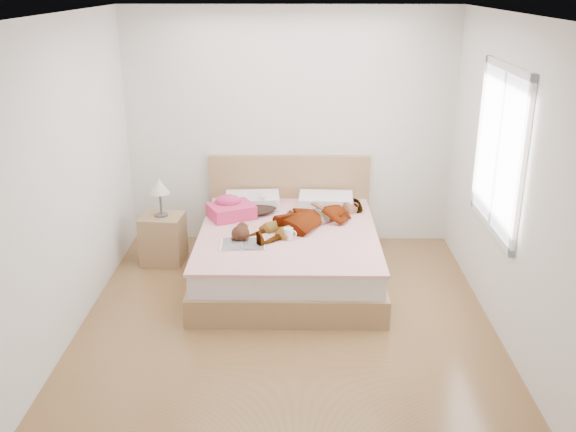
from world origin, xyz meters
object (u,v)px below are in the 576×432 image
object	(u,v)px
towel	(231,209)
coffee_mug	(289,233)
woman	(309,215)
magazine	(243,244)
plush_toy	(241,232)
nightstand	(163,235)
bed	(288,249)
phone	(261,195)

from	to	relation	value
towel	coffee_mug	size ratio (longest dim) A/B	3.90
woman	magazine	xyz separation A→B (m)	(-0.62, -0.55, -0.09)
woman	plush_toy	world-z (taller)	woman
woman	coffee_mug	distance (m)	0.43
plush_toy	nightstand	world-z (taller)	nightstand
coffee_mug	nightstand	bearing A→B (deg)	156.86
woman	nightstand	world-z (taller)	nightstand
towel	nightstand	xyz separation A→B (m)	(-0.72, -0.01, -0.30)
bed	plush_toy	world-z (taller)	bed
woman	phone	bearing A→B (deg)	-169.48
towel	magazine	distance (m)	0.78
bed	nightstand	bearing A→B (deg)	168.25
magazine	coffee_mug	xyz separation A→B (m)	(0.42, 0.17, 0.04)
magazine	nightstand	world-z (taller)	nightstand
phone	plush_toy	xyz separation A→B (m)	(-0.15, -0.82, -0.09)
phone	towel	distance (m)	0.38
plush_toy	magazine	bearing A→B (deg)	-77.13
woman	towel	xyz separation A→B (m)	(-0.81, 0.20, -0.01)
plush_toy	nightstand	xyz separation A→B (m)	(-0.88, 0.61, -0.28)
woman	plush_toy	xyz separation A→B (m)	(-0.65, -0.42, -0.03)
bed	plush_toy	distance (m)	0.64
magazine	coffee_mug	bearing A→B (deg)	21.84
bed	coffee_mug	size ratio (longest dim) A/B	14.65
towel	plush_toy	world-z (taller)	towel
woman	bed	size ratio (longest dim) A/B	0.72
phone	plush_toy	distance (m)	0.84
magazine	plush_toy	distance (m)	0.15
woman	plush_toy	size ratio (longest dim) A/B	5.56
phone	bed	distance (m)	0.70
bed	magazine	distance (m)	0.67
woman	magazine	world-z (taller)	woman
phone	coffee_mug	world-z (taller)	phone
magazine	nightstand	distance (m)	1.19
coffee_mug	plush_toy	world-z (taller)	plush_toy
phone	coffee_mug	bearing A→B (deg)	-109.76
woman	bed	distance (m)	0.41
bed	plush_toy	xyz separation A→B (m)	(-0.45, -0.33, 0.31)
phone	plush_toy	world-z (taller)	phone
magazine	coffee_mug	distance (m)	0.46
magazine	plush_toy	size ratio (longest dim) A/B	1.64
coffee_mug	nightstand	size ratio (longest dim) A/B	0.15
coffee_mug	plush_toy	xyz separation A→B (m)	(-0.45, -0.04, 0.02)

